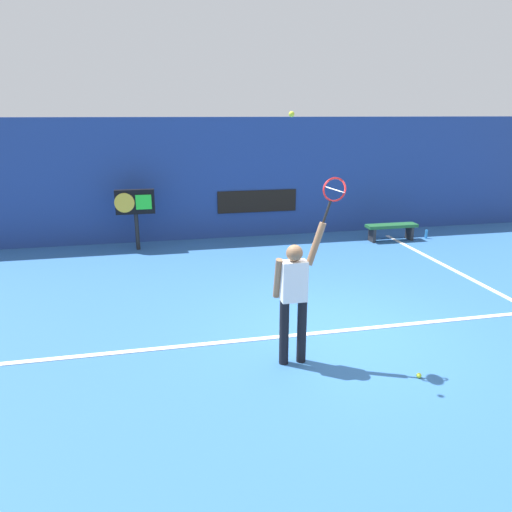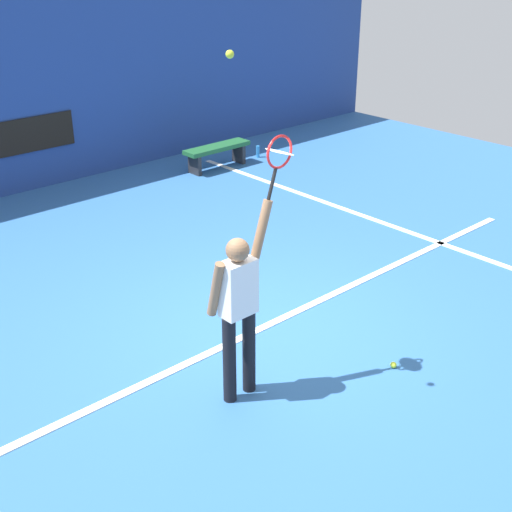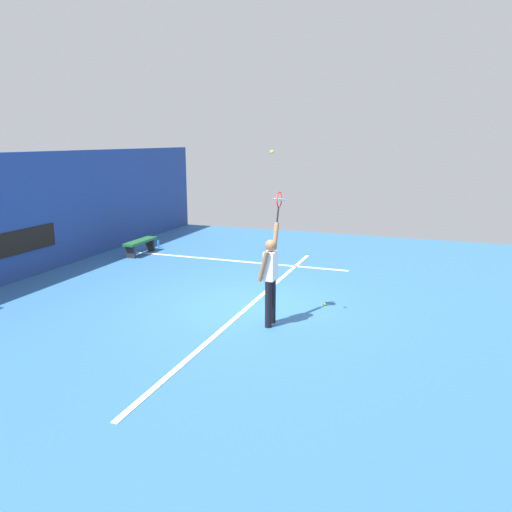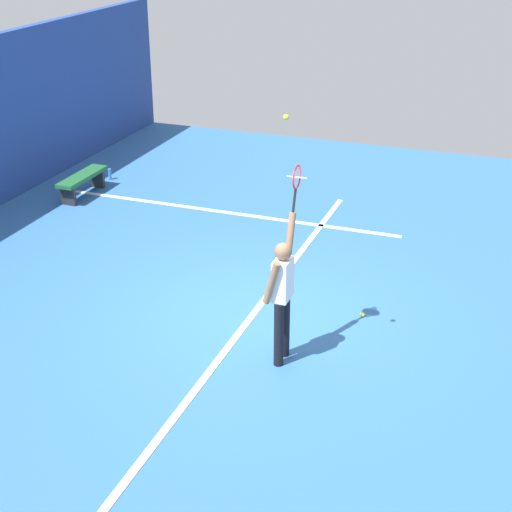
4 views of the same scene
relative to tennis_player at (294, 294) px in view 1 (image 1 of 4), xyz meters
The scene contains 12 objects.
ground_plane 1.63m from the tennis_player, 36.55° to the left, with size 18.00×18.00×0.00m, color #2D609E.
back_wall 7.23m from the tennis_player, 81.81° to the left, with size 18.00×0.20×3.22m, color navy.
sponsor_banner_center 7.08m from the tennis_player, 81.68° to the left, with size 2.20×0.03×0.60m, color black.
court_baseline 1.63m from the tennis_player, 36.97° to the left, with size 10.00×0.10×0.01m, color white.
court_sideline 5.46m from the tennis_player, 30.95° to the left, with size 0.10×7.00×0.01m, color white.
tennis_player is the anchor object (origin of this frame).
tennis_racket 1.43m from the tennis_player, ahead, with size 0.39×0.27×0.63m.
tennis_ball 2.30m from the tennis_player, 155.50° to the right, with size 0.07×0.07×0.07m, color #CCE033.
scoreboard_clock 6.68m from the tennis_player, 109.36° to the left, with size 0.96×0.20×1.52m.
court_bench 7.33m from the tennis_player, 52.34° to the left, with size 1.40×0.36×0.45m.
water_bottle 8.04m from the tennis_player, 46.31° to the left, with size 0.07×0.07×0.24m, color #338CD8.
spare_ball 1.94m from the tennis_player, 26.41° to the right, with size 0.07×0.07×0.07m, color #CCE033.
Camera 1 is at (-2.76, -6.45, 3.32)m, focal length 33.49 mm.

